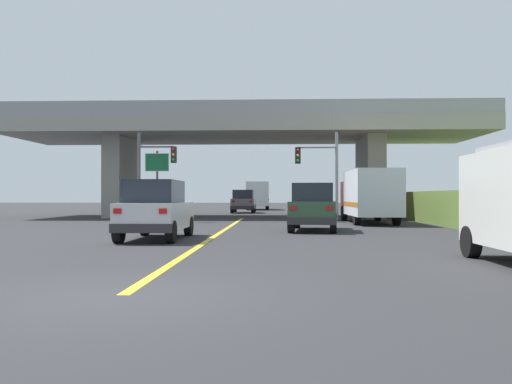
% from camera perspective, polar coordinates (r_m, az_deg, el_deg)
% --- Properties ---
extents(ground, '(160.00, 160.00, 0.00)m').
position_cam_1_polar(ground, '(38.32, -1.18, -2.65)').
color(ground, '#2B2B2D').
extents(overpass_bridge, '(32.82, 9.32, 7.57)m').
position_cam_1_polar(overpass_bridge, '(38.51, -1.18, 5.62)').
color(overpass_bridge, gray).
rests_on(overpass_bridge, ground).
extents(lane_divider_stripe, '(0.20, 27.28, 0.01)m').
position_cam_1_polar(lane_divider_stripe, '(21.72, -3.84, -4.34)').
color(lane_divider_stripe, yellow).
rests_on(lane_divider_stripe, ground).
extents(suv_lead, '(1.92, 4.49, 2.02)m').
position_cam_1_polar(suv_lead, '(18.65, -10.59, -1.88)').
color(suv_lead, silver).
rests_on(suv_lead, ground).
extents(suv_crossing, '(2.37, 4.68, 2.02)m').
position_cam_1_polar(suv_crossing, '(23.04, 6.15, -1.60)').
color(suv_crossing, '#2D4C33').
rests_on(suv_crossing, ground).
extents(box_truck, '(2.33, 7.51, 2.85)m').
position_cam_1_polar(box_truck, '(29.92, 11.97, -0.33)').
color(box_truck, red).
rests_on(box_truck, ground).
extents(sedan_oncoming, '(2.02, 4.41, 2.02)m').
position_cam_1_polar(sedan_oncoming, '(47.13, -1.34, -1.00)').
color(sedan_oncoming, slate).
rests_on(sedan_oncoming, ground).
extents(traffic_signal_nearside, '(2.53, 0.36, 5.22)m').
position_cam_1_polar(traffic_signal_nearside, '(31.66, 7.08, 2.68)').
color(traffic_signal_nearside, slate).
rests_on(traffic_signal_nearside, ground).
extents(traffic_signal_farside, '(2.30, 0.36, 5.20)m').
position_cam_1_polar(traffic_signal_farside, '(31.96, -11.03, 2.65)').
color(traffic_signal_farside, '#56595E').
rests_on(traffic_signal_farside, ground).
extents(highway_sign, '(1.60, 0.17, 4.50)m').
position_cam_1_polar(highway_sign, '(36.32, -10.48, 2.44)').
color(highway_sign, '#56595E').
rests_on(highway_sign, ground).
extents(semi_truck_distant, '(2.33, 6.94, 2.99)m').
position_cam_1_polar(semi_truck_distant, '(58.29, 0.22, -0.33)').
color(semi_truck_distant, navy).
rests_on(semi_truck_distant, ground).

